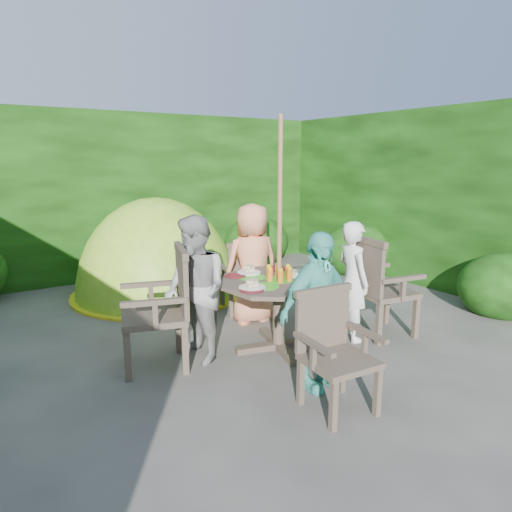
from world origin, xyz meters
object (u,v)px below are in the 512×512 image
child_front (317,311)px  garden_chair_left (164,306)px  parasol_pole (279,237)px  child_right (353,281)px  garden_chair_back (244,276)px  child_back (252,264)px  garden_chair_right (378,285)px  patio_table (279,291)px  dome_tent (159,293)px  garden_chair_front (333,348)px  child_left (196,290)px

child_front → garden_chair_left: bearing=124.1°
parasol_pole → garden_chair_left: 1.22m
garden_chair_left → child_right: 1.89m
garden_chair_back → child_back: bearing=90.4°
garden_chair_right → garden_chair_left: bearing=85.7°
patio_table → garden_chair_left: garden_chair_left is taller
child_back → dome_tent: child_back is taller
garden_chair_right → dome_tent: 3.04m
garden_chair_front → child_back: child_back is taller
child_back → garden_chair_left: bearing=27.9°
garden_chair_left → garden_chair_back: size_ratio=1.20×
parasol_pole → dome_tent: 2.65m
garden_chair_left → child_right: (1.83, -0.46, 0.06)m
child_right → child_front: bearing=133.0°
garden_chair_right → patio_table: bearing=85.4°
garden_chair_left → garden_chair_front: (0.78, -1.33, -0.09)m
garden_chair_right → parasol_pole: bearing=85.4°
patio_table → child_front: 0.80m
garden_chair_front → child_left: bearing=115.9°
child_front → child_left: bearing=115.2°
child_front → garden_chair_front: bearing=-112.1°
patio_table → child_left: 0.81m
garden_chair_front → dome_tent: size_ratio=0.32×
patio_table → garden_chair_back: garden_chair_back is taller
patio_table → child_back: size_ratio=1.07×
child_front → child_back: bearing=70.2°
child_right → child_back: bearing=43.0°
garden_chair_front → dome_tent: (-0.02, 3.46, -0.45)m
child_right → child_left: size_ratio=0.91×
garden_chair_right → garden_chair_back: size_ratio=1.18×
parasol_pole → garden_chair_back: 1.28m
garden_chair_left → child_front: size_ratio=0.80×
child_left → child_back: (0.97, 0.58, 0.00)m
patio_table → child_left: child_left is taller
garden_chair_right → child_left: (-1.83, 0.47, 0.13)m
garden_chair_back → child_right: (0.51, -1.27, 0.15)m
child_right → child_front: (-0.97, -0.58, 0.03)m
dome_tent → garden_chair_front: bearing=-82.5°
parasol_pole → garden_chair_back: size_ratio=2.58×
garden_chair_back → patio_table: bearing=90.6°
garden_chair_back → child_right: size_ratio=0.70×
garden_chair_front → child_front: child_front is taller
child_back → child_front: (-0.39, -1.55, -0.03)m
garden_chair_back → garden_chair_front: (-0.55, -2.14, -0.00)m
garden_chair_right → child_right: child_right is taller
garden_chair_left → child_back: bearing=129.3°
garden_chair_left → patio_table: bearing=93.2°
garden_chair_front → child_right: size_ratio=0.70×
garden_chair_back → child_right: 1.37m
garden_chair_back → garden_chair_left: bearing=45.9°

